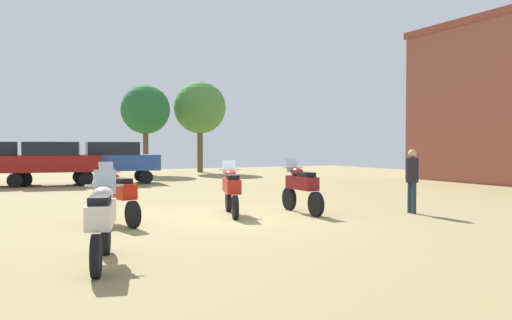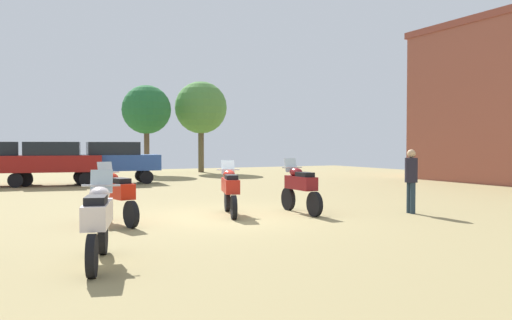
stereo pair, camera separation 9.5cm
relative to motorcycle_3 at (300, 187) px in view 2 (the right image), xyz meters
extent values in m
cube|color=#948455|center=(-2.01, 0.33, -0.74)|extent=(44.00, 52.00, 0.02)
cylinder|color=black|center=(0.03, 0.70, -0.40)|extent=(0.15, 0.66, 0.65)
cylinder|color=black|center=(-0.03, -0.75, -0.40)|extent=(0.15, 0.66, 0.65)
cube|color=maroon|center=(0.00, -0.03, 0.11)|extent=(0.41, 1.25, 0.36)
ellipsoid|color=maroon|center=(0.01, 0.25, 0.39)|extent=(0.34, 0.49, 0.24)
cube|color=black|center=(-0.01, -0.24, 0.35)|extent=(0.32, 0.57, 0.12)
cube|color=silver|center=(0.02, 0.56, 0.57)|extent=(0.37, 0.17, 0.39)
cylinder|color=#B7B7BC|center=(0.02, 0.47, 0.51)|extent=(0.62, 0.06, 0.04)
cylinder|color=black|center=(-1.62, 1.25, -0.42)|extent=(0.30, 0.61, 0.61)
cylinder|color=black|center=(-2.10, -0.23, -0.42)|extent=(0.30, 0.61, 0.61)
cube|color=red|center=(-1.86, 0.51, 0.06)|extent=(0.75, 1.37, 0.36)
ellipsoid|color=red|center=(-1.77, 0.79, 0.34)|extent=(0.45, 0.55, 0.24)
cube|color=black|center=(-1.93, 0.29, 0.30)|extent=(0.46, 0.62, 0.12)
cube|color=silver|center=(-1.67, 1.11, 0.52)|extent=(0.39, 0.25, 0.39)
cylinder|color=#B7B7BC|center=(-1.70, 1.02, 0.46)|extent=(0.60, 0.22, 0.04)
cylinder|color=black|center=(-5.78, -2.96, -0.42)|extent=(0.28, 0.62, 0.61)
cylinder|color=black|center=(-6.20, -4.47, -0.42)|extent=(0.28, 0.62, 0.61)
cube|color=silver|center=(-5.99, -3.71, 0.07)|extent=(0.71, 1.38, 0.36)
ellipsoid|color=silver|center=(-5.91, -3.42, 0.35)|extent=(0.44, 0.55, 0.24)
cube|color=black|center=(-6.06, -3.94, 0.31)|extent=(0.44, 0.62, 0.12)
cube|color=silver|center=(-5.82, -3.10, 0.53)|extent=(0.39, 0.24, 0.39)
cylinder|color=#B7B7BC|center=(-5.85, -3.20, 0.47)|extent=(0.61, 0.20, 0.04)
cylinder|color=black|center=(-5.04, 1.15, -0.42)|extent=(0.24, 0.63, 0.62)
cylinder|color=black|center=(-4.71, -0.42, -0.42)|extent=(0.24, 0.63, 0.62)
cube|color=red|center=(-4.87, 0.37, 0.07)|extent=(0.63, 1.41, 0.36)
ellipsoid|color=red|center=(-4.94, 0.67, 0.35)|extent=(0.41, 0.54, 0.24)
cube|color=black|center=(-4.82, 0.13, 0.31)|extent=(0.41, 0.61, 0.12)
cube|color=silver|center=(-5.01, 1.00, 0.53)|extent=(0.38, 0.22, 0.39)
cylinder|color=#B7B7BC|center=(-4.98, 0.90, 0.47)|extent=(0.61, 0.16, 0.04)
cylinder|color=black|center=(-6.66, 12.73, -0.41)|extent=(0.67, 0.33, 0.64)
cylinder|color=black|center=(-6.41, 14.15, -0.41)|extent=(0.67, 0.33, 0.64)
cylinder|color=black|center=(-3.78, 12.23, -0.41)|extent=(0.67, 0.33, 0.64)
cylinder|color=black|center=(-3.53, 13.65, -0.41)|extent=(0.67, 0.33, 0.64)
cube|color=maroon|center=(-5.10, 13.19, 0.29)|extent=(4.54, 2.51, 0.75)
cube|color=black|center=(-5.10, 13.19, 0.97)|extent=(2.60, 1.96, 0.61)
cylinder|color=black|center=(-3.92, 12.54, -0.41)|extent=(0.66, 0.27, 0.64)
cylinder|color=black|center=(-3.79, 13.98, -0.41)|extent=(0.66, 0.27, 0.64)
cylinder|color=black|center=(-1.00, 12.29, -0.41)|extent=(0.66, 0.27, 0.64)
cylinder|color=black|center=(-0.88, 13.73, -0.41)|extent=(0.66, 0.27, 0.64)
cube|color=#2A4D98|center=(-2.40, 13.13, 0.29)|extent=(4.44, 2.16, 0.75)
cube|color=black|center=(-2.40, 13.13, 0.97)|extent=(2.49, 1.78, 0.61)
cylinder|color=black|center=(-6.24, 13.16, -0.41)|extent=(0.65, 0.25, 0.64)
cylinder|color=black|center=(-6.18, 14.60, -0.41)|extent=(0.65, 0.25, 0.64)
cylinder|color=#22323F|center=(2.66, -1.47, -0.30)|extent=(0.14, 0.14, 0.84)
cylinder|color=#22323F|center=(2.69, -1.30, -0.30)|extent=(0.14, 0.14, 0.84)
cylinder|color=black|center=(2.68, -1.39, 0.45)|extent=(0.39, 0.39, 0.67)
sphere|color=tan|center=(2.68, -1.39, 0.90)|extent=(0.23, 0.23, 0.23)
cylinder|color=brown|center=(5.10, 21.06, 1.08)|extent=(0.39, 0.39, 3.61)
sphere|color=#4C843B|center=(5.10, 21.06, 3.69)|extent=(3.55, 3.55, 3.55)
cylinder|color=brown|center=(1.18, 20.47, 0.98)|extent=(0.34, 0.34, 3.42)
sphere|color=#256933|center=(1.18, 20.47, 3.39)|extent=(3.11, 3.11, 3.11)
camera|label=1|loc=(-7.47, -11.86, 1.14)|focal=36.01mm
camera|label=2|loc=(-7.38, -11.90, 1.14)|focal=36.01mm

